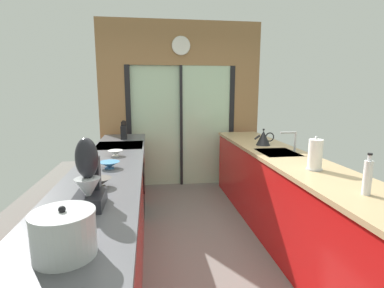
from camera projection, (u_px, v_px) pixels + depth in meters
ground_plane at (198, 233)px, 3.42m from camera, size 5.04×7.60×0.02m
back_wall_unit at (181, 95)px, 4.89m from camera, size 2.64×0.12×2.70m
left_counter_run at (110, 215)px, 2.75m from camera, size 0.62×3.80×0.92m
right_counter_run at (287, 199)px, 3.17m from camera, size 0.62×3.80×0.92m
sink_faucet at (292, 138)px, 3.32m from camera, size 0.19×0.02×0.23m
oven_range at (121, 180)px, 3.84m from camera, size 0.60×0.60×0.92m
mixing_bowl_near at (100, 182)px, 2.13m from camera, size 0.17×0.17×0.07m
mixing_bowl_mid at (109, 165)px, 2.64m from camera, size 0.19×0.19×0.06m
mixing_bowl_far at (115, 153)px, 3.13m from camera, size 0.16×0.16×0.06m
knife_block at (124, 132)px, 4.20m from camera, size 0.08×0.14×0.27m
stand_mixer at (89, 181)px, 1.75m from camera, size 0.17×0.27×0.42m
stock_pot at (64, 234)px, 1.23m from camera, size 0.26×0.26×0.22m
kettle at (263, 138)px, 3.74m from camera, size 0.26×0.18×0.21m
soap_bottle_far at (368, 177)px, 1.96m from camera, size 0.06×0.06×0.28m
paper_towel_roll at (315, 155)px, 2.57m from camera, size 0.14×0.14×0.30m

